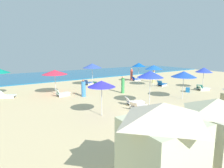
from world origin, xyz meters
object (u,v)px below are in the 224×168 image
at_px(cabana_1, 215,131).
at_px(beachgoer_1, 83,89).
at_px(umbrella_5, 150,74).
at_px(beachgoer_2, 132,74).
at_px(lounge_chair_7_0, 7,95).
at_px(lounge_chair_8_0, 162,84).
at_px(cabana_0, 162,150).
at_px(umbrella_3, 92,66).
at_px(lounge_chair_0_0, 62,93).
at_px(umbrella_6, 204,70).
at_px(lounge_chair_3_0, 98,84).
at_px(umbrella_2, 139,65).
at_px(beachgoer_3, 154,76).
at_px(umbrella_0, 55,72).
at_px(beachgoer_4, 123,85).
at_px(umbrella_1, 102,84).
at_px(cooler_box_0, 188,90).
at_px(lounge_chair_3_1, 88,83).
at_px(lounge_chair_2_0, 136,79).
at_px(umbrella_8, 154,67).
at_px(umbrella_4, 184,74).
at_px(lounge_chair_6_1, 200,88).
at_px(lounge_chair_5_1, 138,106).
at_px(lounge_chair_6_0, 203,88).
at_px(lounge_chair_5_0, 134,102).

distance_m(cabana_1, beachgoer_1, 12.53).
xyz_separation_m(umbrella_5, beachgoer_2, (7.07, 10.88, -1.64)).
distance_m(lounge_chair_7_0, lounge_chair_8_0, 16.57).
distance_m(cabana_0, umbrella_3, 18.33).
distance_m(lounge_chair_0_0, umbrella_6, 15.50).
bearing_deg(lounge_chair_3_0, umbrella_3, -2.61).
height_order(umbrella_2, beachgoer_3, umbrella_2).
xyz_separation_m(umbrella_0, beachgoer_4, (5.76, -3.27, -1.32)).
distance_m(umbrella_1, cooler_box_0, 11.35).
bearing_deg(lounge_chair_3_1, lounge_chair_8_0, -156.52).
xyz_separation_m(cabana_0, lounge_chair_3_0, (7.03, 16.03, -1.18)).
xyz_separation_m(lounge_chair_2_0, lounge_chair_8_0, (-0.09, -4.87, 0.02)).
relative_size(umbrella_3, lounge_chair_7_0, 1.75).
bearing_deg(beachgoer_4, umbrella_2, -111.49).
height_order(umbrella_5, umbrella_8, umbrella_5).
bearing_deg(umbrella_4, umbrella_5, 175.94).
distance_m(lounge_chair_3_0, umbrella_8, 6.87).
height_order(umbrella_2, umbrella_8, umbrella_2).
relative_size(umbrella_0, lounge_chair_7_0, 1.56).
xyz_separation_m(umbrella_4, umbrella_6, (6.03, 1.80, -0.12)).
height_order(lounge_chair_3_1, umbrella_5, umbrella_5).
bearing_deg(beachgoer_3, beachgoer_4, 104.61).
height_order(lounge_chair_0_0, lounge_chair_6_1, lounge_chair_0_0).
xyz_separation_m(umbrella_6, lounge_chair_6_1, (-1.02, -0.30, -1.84)).
bearing_deg(lounge_chair_8_0, lounge_chair_3_1, 39.38).
relative_size(umbrella_3, umbrella_5, 1.00).
bearing_deg(umbrella_3, lounge_chair_5_1, -98.92).
distance_m(umbrella_2, lounge_chair_2_0, 2.41).
height_order(beachgoer_1, beachgoer_3, beachgoer_3).
height_order(lounge_chair_0_0, umbrella_6, umbrella_6).
height_order(lounge_chair_6_0, lounge_chair_6_1, lounge_chair_6_1).
height_order(umbrella_3, lounge_chair_3_1, umbrella_3).
bearing_deg(umbrella_4, lounge_chair_8_0, 58.54).
bearing_deg(umbrella_4, cooler_box_0, 27.52).
height_order(umbrella_6, umbrella_8, umbrella_8).
xyz_separation_m(lounge_chair_0_0, lounge_chair_6_0, (13.44, -5.75, -0.04)).
xyz_separation_m(lounge_chair_2_0, lounge_chair_6_1, (1.66, -8.71, 0.01)).
xyz_separation_m(umbrella_3, lounge_chair_6_0, (8.56, -8.93, -2.20)).
bearing_deg(umbrella_3, umbrella_2, -7.89).
bearing_deg(lounge_chair_5_1, cabana_0, 128.02).
relative_size(umbrella_1, umbrella_2, 0.90).
xyz_separation_m(lounge_chair_0_0, lounge_chair_2_0, (11.86, 3.35, -0.04)).
distance_m(beachgoer_1, beachgoer_3, 11.39).
bearing_deg(beachgoer_4, beachgoer_3, -126.01).
bearing_deg(lounge_chair_3_1, cooler_box_0, -172.58).
relative_size(umbrella_2, lounge_chair_6_1, 1.79).
bearing_deg(umbrella_0, lounge_chair_5_0, -60.77).
bearing_deg(beachgoer_1, cooler_box_0, -32.47).
height_order(lounge_chair_5_0, lounge_chair_6_0, lounge_chair_5_0).
bearing_deg(lounge_chair_8_0, lounge_chair_5_0, 107.08).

